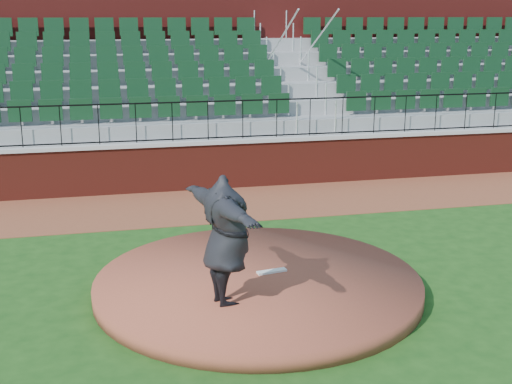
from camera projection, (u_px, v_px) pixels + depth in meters
ground at (276, 289)px, 11.38m from camera, size 90.00×90.00×0.00m
warning_track at (220, 204)px, 16.46m from camera, size 34.00×3.20×0.01m
field_wall at (209, 166)px, 17.82m from camera, size 34.00×0.35×1.20m
wall_cap at (208, 142)px, 17.65m from camera, size 34.00×0.45×0.10m
wall_railing at (208, 121)px, 17.51m from camera, size 34.00×0.05×1.00m
seating_stands at (193, 90)px, 19.95m from camera, size 34.00×5.10×4.60m
concourse_wall at (181, 68)px, 22.48m from camera, size 34.00×0.50×5.50m
pitchers_mound at (258, 284)px, 11.25m from camera, size 5.40×5.40×0.25m
pitching_rubber at (272, 271)px, 11.42m from camera, size 0.53×0.21×0.03m
pitcher at (226, 240)px, 9.96m from camera, size 1.21×2.54×2.00m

